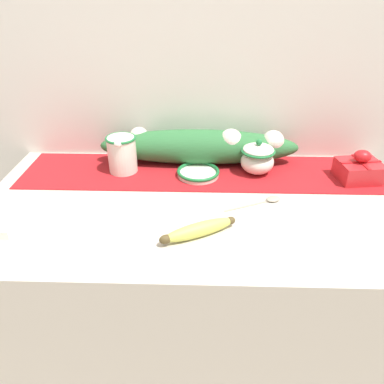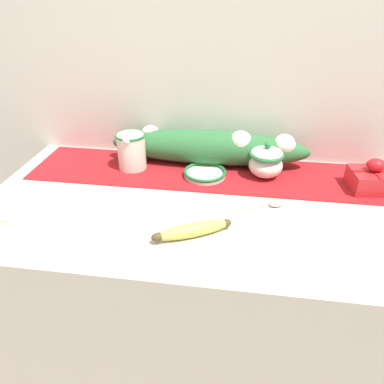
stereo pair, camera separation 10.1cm
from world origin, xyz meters
name	(u,v)px [view 1 (the left image)]	position (x,y,z in m)	size (l,w,h in m)	color
countertop	(196,314)	(0.00, 0.00, 0.45)	(1.24, 0.65, 0.90)	beige
back_wall	(200,69)	(0.00, 0.35, 1.20)	(2.04, 0.04, 2.40)	silver
table_runner	(198,172)	(0.00, 0.19, 0.91)	(1.14, 0.26, 0.00)	#A8191E
cream_pitcher	(122,153)	(-0.25, 0.19, 0.97)	(0.10, 0.12, 0.12)	white
sugar_bowl	(258,158)	(0.19, 0.19, 0.96)	(0.11, 0.11, 0.12)	white
small_dish	(197,173)	(0.00, 0.16, 0.92)	(0.14, 0.14, 0.02)	white
banana	(199,230)	(0.01, -0.16, 0.92)	(0.19, 0.12, 0.04)	#CCD156
spoon	(270,200)	(0.21, 0.01, 0.91)	(0.17, 0.09, 0.01)	#A89E89
gift_box	(359,169)	(0.50, 0.15, 0.94)	(0.14, 0.12, 0.10)	red
poinsettia_garland	(200,146)	(0.00, 0.26, 0.97)	(0.67, 0.13, 0.13)	#2D6B38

